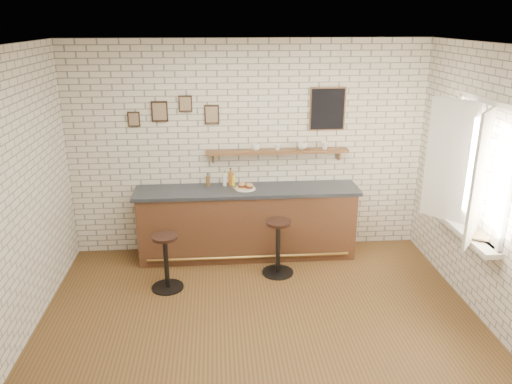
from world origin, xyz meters
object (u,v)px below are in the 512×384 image
Objects in this scene: sandwich_plate at (245,189)px; bitters_bottle_amber at (231,178)px; bar_counter at (247,222)px; shelf_cup_a at (256,147)px; bar_stool_left at (166,260)px; book_lower at (471,235)px; shelf_cup_d at (325,146)px; book_upper at (473,234)px; bitters_bottle_white at (225,180)px; ciabatta_sandwich at (246,186)px; bitters_bottle_brown at (208,181)px; shelf_cup_c at (302,146)px; condiment_bottle_yellow at (233,181)px; shelf_cup_b at (277,147)px; bar_stool_right at (278,246)px.

sandwich_plate is 0.27m from bitters_bottle_amber.
shelf_cup_a is (0.14, 0.20, 1.04)m from bar_counter.
bar_stool_left is 3.61m from book_lower.
shelf_cup_d is 0.45× the size of book_upper.
bitters_bottle_amber is 0.57m from shelf_cup_a.
bitters_bottle_white reaches higher than book_upper.
ciabatta_sandwich is 0.55m from bitters_bottle_brown.
sandwich_plate is 1.27m from shelf_cup_d.
bitters_bottle_white is 3.25m from book_lower.
bar_counter is 12.73× the size of book_upper.
shelf_cup_c is (1.86, 1.06, 1.16)m from bar_stool_left.
shelf_cup_c is (1.09, 0.04, 0.46)m from bitters_bottle_white.
ciabatta_sandwich is 1.51m from bar_stool_left.
bitters_bottle_amber is at bearing 140.23° from ciabatta_sandwich.
shelf_cup_c is at bearing 14.51° from sandwich_plate.
bitters_bottle_brown reaches higher than sandwich_plate.
bitters_bottle_white is 0.82× the size of bitters_bottle_amber.
shelf_cup_c reaches higher than ciabatta_sandwich.
sandwich_plate is at bearing 101.00° from shelf_cup_c.
condiment_bottle_yellow is at bearing 167.88° from shelf_cup_a.
shelf_cup_a is 0.30m from shelf_cup_b.
shelf_cup_a is at bearing 41.08° from bar_stool_left.
bitters_bottle_amber is 0.35× the size of bar_stool_left.
bar_stool_left is 2.18m from shelf_cup_b.
shelf_cup_a is 2.97m from book_lower.
bitters_bottle_amber is 1.40m from shelf_cup_d.
bar_stool_right is 3.76× the size of book_lower.
book_lower is at bearing -33.67° from bitters_bottle_amber.
bitters_bottle_amber is 1.98× the size of shelf_cup_c.
bitters_bottle_amber is (-0.20, 0.17, 0.06)m from ciabatta_sandwich.
bitters_bottle_brown is 2.05× the size of shelf_cup_b.
shelf_cup_b is 2.76m from book_upper.
bar_stool_right is at bearing -173.01° from book_upper.
condiment_bottle_yellow reaches higher than bar_stool_left.
shelf_cup_b is 0.67m from shelf_cup_d.
shelf_cup_b is (0.98, 0.04, 0.46)m from bitters_bottle_brown.
sandwich_plate is 2.36× the size of shelf_cup_a.
sandwich_plate is 1.00m from shelf_cup_c.
bar_stool_right is (0.67, -0.74, -0.69)m from bitters_bottle_white.
bar_counter is 1.54m from shelf_cup_d.
bitters_bottle_brown is at bearing 180.00° from bitters_bottle_amber.
condiment_bottle_yellow is 1.61× the size of shelf_cup_d.
bitters_bottle_brown is 0.94× the size of book_lower.
bar_counter is at bearing -179.92° from book_upper.
bitters_bottle_white is (-0.28, 0.17, 0.08)m from sandwich_plate.
sandwich_plate is 0.74m from shelf_cup_b.
shelf_cup_c is 0.32m from shelf_cup_d.
ciabatta_sandwich is 0.33× the size of bar_stool_left.
shelf_cup_b is 0.84× the size of shelf_cup_d.
shelf_cup_b is at bearing -19.53° from shelf_cup_a.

